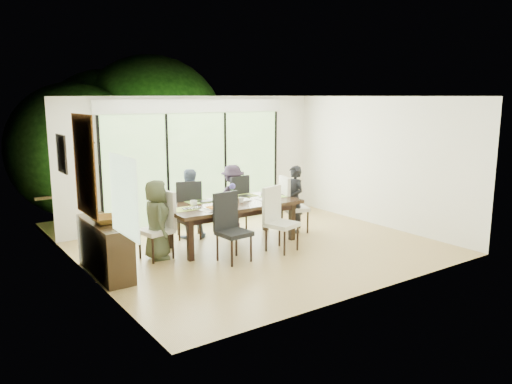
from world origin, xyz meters
TOP-DOWN VIEW (x-y plane):
  - floor at (0.00, 0.00)m, footprint 6.00×5.00m
  - ceiling at (0.00, 0.00)m, footprint 6.00×5.00m
  - wall_back at (0.00, 2.51)m, footprint 6.00×0.02m
  - wall_front at (0.00, -2.51)m, footprint 6.00×0.02m
  - wall_left at (-3.01, 0.00)m, footprint 0.02×5.00m
  - wall_right at (3.01, 0.00)m, footprint 0.02×5.00m
  - glass_doors at (0.00, 2.47)m, footprint 4.20×0.02m
  - blinds_header at (0.00, 2.46)m, footprint 4.40×0.06m
  - mullion_a at (-2.10, 2.46)m, footprint 0.05×0.04m
  - mullion_b at (-0.70, 2.46)m, footprint 0.05×0.04m
  - mullion_c at (0.70, 2.46)m, footprint 0.05×0.04m
  - mullion_d at (2.10, 2.46)m, footprint 0.05×0.04m
  - side_window at (-2.97, -1.20)m, footprint 0.02×0.90m
  - deck at (0.00, 3.40)m, footprint 6.00×1.80m
  - rail_top at (0.00, 4.20)m, footprint 6.00×0.08m
  - foliage_left at (-1.80, 5.20)m, footprint 3.20×3.20m
  - foliage_mid at (0.40, 5.80)m, footprint 4.00×4.00m
  - foliage_right at (2.20, 5.00)m, footprint 2.80×2.80m
  - foliage_far at (-0.60, 6.50)m, footprint 3.60×3.60m
  - table_top at (-0.31, 0.58)m, footprint 2.51×1.15m
  - table_apron at (-0.31, 0.58)m, footprint 2.30×0.94m
  - table_leg_fl at (-1.39, 0.15)m, footprint 0.09×0.09m
  - table_leg_fr at (0.77, 0.15)m, footprint 0.09×0.09m
  - table_leg_bl at (-1.39, 1.01)m, footprint 0.09×0.09m
  - table_leg_br at (0.77, 1.01)m, footprint 0.09×0.09m
  - chair_left_end at (-1.81, 0.58)m, footprint 0.55×0.55m
  - chair_right_end at (1.19, 0.58)m, footprint 0.60×0.60m
  - chair_far_left at (-0.76, 1.43)m, footprint 0.63×0.63m
  - chair_far_right at (0.24, 1.43)m, footprint 0.55×0.55m
  - chair_near_left at (-0.81, -0.29)m, footprint 0.52×0.52m
  - chair_near_right at (0.19, -0.29)m, footprint 0.60×0.60m
  - person_left_end at (-1.79, 0.58)m, footprint 0.52×0.70m
  - person_right_end at (1.17, 0.58)m, footprint 0.44×0.65m
  - person_far_left at (-0.76, 1.41)m, footprint 0.71×0.54m
  - person_far_right at (0.24, 1.41)m, footprint 0.69×0.50m
  - placemat_left at (-1.26, 0.58)m, footprint 0.46×0.33m
  - placemat_right at (0.64, 0.58)m, footprint 0.46×0.33m
  - placemat_far_l at (-0.76, 0.98)m, footprint 0.46×0.33m
  - placemat_far_r at (0.24, 0.98)m, footprint 0.46×0.33m
  - placemat_paper at (-0.86, 0.28)m, footprint 0.46×0.33m
  - tablet_far_l at (-0.66, 0.93)m, footprint 0.27×0.19m
  - tablet_far_r at (0.19, 0.93)m, footprint 0.25×0.18m
  - papers at (0.39, 0.53)m, footprint 0.31×0.23m
  - platter_base at (-0.86, 0.28)m, footprint 0.27×0.27m
  - platter_snacks at (-0.86, 0.28)m, footprint 0.21×0.21m
  - vase at (-0.26, 0.63)m, footprint 0.08×0.08m
  - hyacinth_stems at (-0.26, 0.63)m, footprint 0.04×0.04m
  - hyacinth_blooms at (-0.26, 0.63)m, footprint 0.11×0.11m
  - laptop at (-1.16, 0.48)m, footprint 0.36×0.24m
  - cup_a at (-1.01, 0.73)m, footprint 0.18×0.18m
  - cup_b at (-0.16, 0.48)m, footprint 0.12×0.12m
  - cup_c at (0.49, 0.68)m, footprint 0.18×0.18m
  - book at (-0.06, 0.63)m, footprint 0.20×0.25m
  - sideboard at (-2.76, 0.33)m, footprint 0.41×1.48m
  - bowl at (-2.76, 0.23)m, footprint 0.44×0.44m
  - candlestick_base at (-2.76, 0.68)m, footprint 0.09×0.09m
  - candlestick_shaft at (-2.76, 0.68)m, footprint 0.02×0.02m
  - candlestick_pan at (-2.76, 0.68)m, footprint 0.09×0.09m
  - candle at (-2.76, 0.68)m, footprint 0.03×0.03m
  - tapestry at (-2.97, 0.40)m, footprint 0.02×1.00m
  - art_frame at (-2.97, 1.70)m, footprint 0.03×0.55m
  - art_canvas at (-2.95, 1.70)m, footprint 0.01×0.45m

SIDE VIEW (x-z plane):
  - deck at x=0.00m, z-range -0.10..0.00m
  - floor at x=0.00m, z-range -0.01..0.00m
  - table_leg_fl at x=-1.39m, z-range 0.00..0.72m
  - table_leg_fr at x=0.77m, z-range 0.00..0.72m
  - table_leg_bl at x=-1.39m, z-range 0.00..0.72m
  - table_leg_br at x=0.77m, z-range 0.00..0.72m
  - sideboard at x=-2.76m, z-range 0.00..0.83m
  - rail_top at x=0.00m, z-range 0.52..0.58m
  - chair_left_end at x=-1.81m, z-range 0.00..1.15m
  - chair_right_end at x=1.19m, z-range 0.00..1.15m
  - chair_far_left at x=-0.76m, z-range 0.00..1.15m
  - chair_far_right at x=0.24m, z-range 0.00..1.15m
  - chair_near_left at x=-0.81m, z-range 0.00..1.15m
  - chair_near_right at x=0.19m, z-range 0.00..1.15m
  - table_apron at x=-0.31m, z-range 0.61..0.71m
  - person_left_end at x=-1.79m, z-range 0.00..1.35m
  - person_right_end at x=1.17m, z-range 0.00..1.35m
  - person_far_left at x=-0.76m, z-range 0.00..1.35m
  - person_far_right at x=0.24m, z-range 0.00..1.35m
  - table_top at x=-0.31m, z-range 0.72..0.78m
  - papers at x=0.39m, z-range 0.78..0.79m
  - placemat_left at x=-1.26m, z-range 0.78..0.79m
  - placemat_right at x=0.64m, z-range 0.78..0.79m
  - placemat_far_l at x=-0.76m, z-range 0.78..0.79m
  - placemat_far_r at x=0.24m, z-range 0.78..0.79m
  - placemat_paper at x=-0.86m, z-range 0.78..0.79m
  - book at x=-0.06m, z-range 0.78..0.80m
  - tablet_far_r at x=0.19m, z-range 0.79..0.80m
  - tablet_far_l at x=-0.66m, z-range 0.79..0.80m
  - laptop at x=-1.16m, z-range 0.78..0.81m
  - platter_base at x=-0.86m, z-range 0.79..0.81m
  - platter_snacks at x=-0.86m, z-range 0.81..0.83m
  - cup_b at x=-0.16m, z-range 0.78..0.88m
  - cup_a at x=-1.01m, z-range 0.78..0.88m
  - cup_c at x=0.49m, z-range 0.78..0.88m
  - vase at x=-0.26m, z-range 0.78..0.91m
  - candlestick_base at x=-2.76m, z-range 0.83..0.87m
  - bowl at x=-2.76m, z-range 0.83..0.94m
  - hyacinth_stems at x=-0.26m, z-range 0.89..1.05m
  - hyacinth_blooms at x=-0.26m, z-range 1.02..1.13m
  - glass_doors at x=0.00m, z-range 0.05..2.35m
  - mullion_a at x=-2.10m, z-range 0.05..2.35m
  - mullion_b at x=-0.70m, z-range 0.05..2.35m
  - mullion_c at x=0.70m, z-range 0.05..2.35m
  - mullion_d at x=2.10m, z-range 0.05..2.35m
  - foliage_right at x=2.20m, z-range -0.14..2.66m
  - wall_back at x=0.00m, z-range 0.00..2.70m
  - wall_front at x=0.00m, z-range 0.00..2.70m
  - wall_left at x=-3.01m, z-range 0.00..2.70m
  - wall_right at x=3.01m, z-range 0.00..2.70m
  - candlestick_shaft at x=-2.76m, z-range 0.85..2.01m
  - foliage_left at x=-1.80m, z-range -0.16..3.04m
  - side_window at x=-2.97m, z-range 1.00..2.00m
  - foliage_far at x=-0.60m, z-range -0.18..3.42m
  - tapestry at x=-2.97m, z-range 0.95..2.45m
  - art_frame at x=-2.97m, z-range 1.42..2.08m
  - art_canvas at x=-2.95m, z-range 1.48..2.02m
  - foliage_mid at x=0.40m, z-range -0.20..3.80m
  - candlestick_pan at x=-2.76m, z-range 1.99..2.01m
  - candle at x=-2.76m, z-range 2.01..2.10m
  - blinds_header at x=0.00m, z-range 2.36..2.64m
  - ceiling at x=0.00m, z-range 2.70..2.71m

